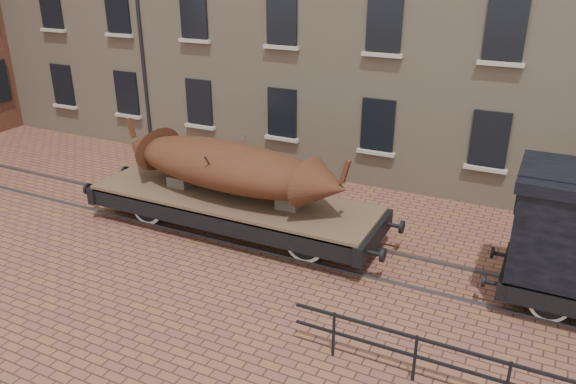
% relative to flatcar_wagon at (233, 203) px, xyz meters
% --- Properties ---
extents(ground, '(90.00, 90.00, 0.00)m').
position_rel_flatcar_wagon_xyz_m(ground, '(1.57, 0.00, -0.88)').
color(ground, brown).
extents(rail_track, '(30.00, 1.52, 0.06)m').
position_rel_flatcar_wagon_xyz_m(rail_track, '(1.57, 0.00, -0.85)').
color(rail_track, '#59595E').
rests_on(rail_track, ground).
extents(flatcar_wagon, '(9.33, 2.53, 1.41)m').
position_rel_flatcar_wagon_xyz_m(flatcar_wagon, '(0.00, 0.00, 0.00)').
color(flatcar_wagon, brown).
rests_on(flatcar_wagon, ground).
extents(iron_boat, '(7.36, 2.55, 1.73)m').
position_rel_flatcar_wagon_xyz_m(iron_boat, '(-0.14, -0.00, 1.10)').
color(iron_boat, '#4D2616').
rests_on(iron_boat, flatcar_wagon).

